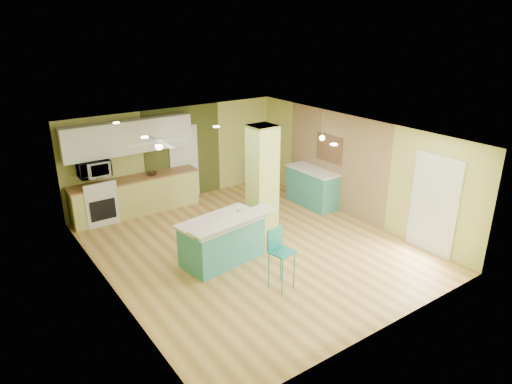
% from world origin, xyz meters
% --- Properties ---
extents(floor, '(6.00, 7.00, 0.01)m').
position_xyz_m(floor, '(0.00, 0.00, -0.01)').
color(floor, '#A57739').
rests_on(floor, ground).
extents(ceiling, '(6.00, 7.00, 0.01)m').
position_xyz_m(ceiling, '(0.00, 0.00, 2.50)').
color(ceiling, white).
rests_on(ceiling, wall_back).
extents(wall_back, '(6.00, 0.01, 2.50)m').
position_xyz_m(wall_back, '(0.00, 3.50, 1.25)').
color(wall_back, '#BFC469').
rests_on(wall_back, floor).
extents(wall_front, '(6.00, 0.01, 2.50)m').
position_xyz_m(wall_front, '(0.00, -3.50, 1.25)').
color(wall_front, '#BFC469').
rests_on(wall_front, floor).
extents(wall_left, '(0.01, 7.00, 2.50)m').
position_xyz_m(wall_left, '(-3.00, 0.00, 1.25)').
color(wall_left, '#BFC469').
rests_on(wall_left, floor).
extents(wall_right, '(0.01, 7.00, 2.50)m').
position_xyz_m(wall_right, '(3.00, 0.00, 1.25)').
color(wall_right, '#BFC469').
rests_on(wall_right, floor).
extents(wood_panel, '(0.02, 3.40, 2.50)m').
position_xyz_m(wood_panel, '(2.99, 0.60, 1.25)').
color(wood_panel, '#896C4E').
rests_on(wood_panel, floor).
extents(olive_accent, '(2.20, 0.02, 2.50)m').
position_xyz_m(olive_accent, '(0.20, 3.49, 1.25)').
color(olive_accent, '#464E1F').
rests_on(olive_accent, floor).
extents(interior_door, '(0.82, 0.05, 2.00)m').
position_xyz_m(interior_door, '(0.20, 3.46, 1.00)').
color(interior_door, white).
rests_on(interior_door, floor).
extents(french_door, '(0.04, 1.08, 2.10)m').
position_xyz_m(french_door, '(2.97, -2.30, 1.05)').
color(french_door, white).
rests_on(french_door, floor).
extents(column, '(0.55, 0.55, 2.50)m').
position_xyz_m(column, '(0.65, 0.50, 1.25)').
color(column, '#B8CB5E').
rests_on(column, floor).
extents(kitchen_run, '(3.25, 0.63, 0.94)m').
position_xyz_m(kitchen_run, '(-1.30, 3.20, 0.47)').
color(kitchen_run, '#C9C769').
rests_on(kitchen_run, floor).
extents(stove, '(0.76, 0.66, 1.08)m').
position_xyz_m(stove, '(-2.25, 3.19, 0.46)').
color(stove, silver).
rests_on(stove, floor).
extents(upper_cabinets, '(3.20, 0.34, 0.80)m').
position_xyz_m(upper_cabinets, '(-1.30, 3.32, 1.95)').
color(upper_cabinets, white).
rests_on(upper_cabinets, wall_back).
extents(microwave, '(0.70, 0.48, 0.39)m').
position_xyz_m(microwave, '(-2.25, 3.20, 1.35)').
color(microwave, white).
rests_on(microwave, wall_back).
extents(ceiling_fan, '(1.41, 1.41, 0.61)m').
position_xyz_m(ceiling_fan, '(-1.10, 2.00, 2.08)').
color(ceiling_fan, white).
rests_on(ceiling_fan, ceiling).
extents(pendant_lamp, '(0.14, 0.14, 0.69)m').
position_xyz_m(pendant_lamp, '(2.65, 0.75, 1.88)').
color(pendant_lamp, white).
rests_on(pendant_lamp, ceiling).
extents(wall_decor, '(0.03, 0.90, 0.70)m').
position_xyz_m(wall_decor, '(2.96, 0.80, 1.55)').
color(wall_decor, brown).
rests_on(wall_decor, wood_panel).
extents(peninsula, '(1.99, 1.30, 1.04)m').
position_xyz_m(peninsula, '(-0.81, -0.17, 0.48)').
color(peninsula, teal).
rests_on(peninsula, floor).
extents(bar_stool, '(0.45, 0.45, 1.16)m').
position_xyz_m(bar_stool, '(-0.49, -1.57, 0.78)').
color(bar_stool, teal).
rests_on(bar_stool, floor).
extents(side_counter, '(0.64, 1.51, 0.97)m').
position_xyz_m(side_counter, '(2.70, 1.07, 0.49)').
color(side_counter, teal).
rests_on(side_counter, floor).
extents(fruit_bowl, '(0.33, 0.33, 0.06)m').
position_xyz_m(fruit_bowl, '(-0.86, 3.15, 0.97)').
color(fruit_bowl, '#372616').
rests_on(fruit_bowl, kitchen_run).
extents(canister, '(0.15, 0.15, 0.16)m').
position_xyz_m(canister, '(-0.38, -0.18, 0.99)').
color(canister, yellow).
rests_on(canister, peninsula).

